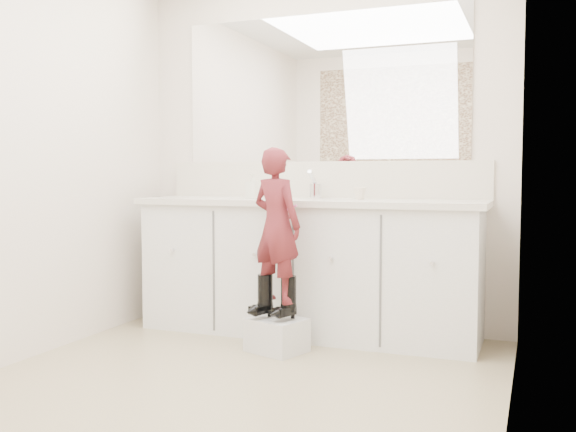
% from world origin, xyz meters
% --- Properties ---
extents(floor, '(3.00, 3.00, 0.00)m').
position_xyz_m(floor, '(0.00, 0.00, 0.00)').
color(floor, '#91835E').
rests_on(floor, ground).
extents(wall_back, '(2.60, 0.00, 2.60)m').
position_xyz_m(wall_back, '(0.00, 1.50, 1.20)').
color(wall_back, beige).
rests_on(wall_back, floor).
extents(wall_left, '(0.00, 3.00, 3.00)m').
position_xyz_m(wall_left, '(-1.30, 0.00, 1.20)').
color(wall_left, beige).
rests_on(wall_left, floor).
extents(wall_right, '(0.00, 3.00, 3.00)m').
position_xyz_m(wall_right, '(1.30, 0.00, 1.20)').
color(wall_right, beige).
rests_on(wall_right, floor).
extents(vanity_cabinet, '(2.20, 0.55, 0.85)m').
position_xyz_m(vanity_cabinet, '(0.00, 1.23, 0.42)').
color(vanity_cabinet, silver).
rests_on(vanity_cabinet, floor).
extents(countertop, '(2.28, 0.58, 0.04)m').
position_xyz_m(countertop, '(0.00, 1.21, 0.87)').
color(countertop, beige).
rests_on(countertop, vanity_cabinet).
extents(backsplash, '(2.28, 0.03, 0.25)m').
position_xyz_m(backsplash, '(0.00, 1.49, 1.02)').
color(backsplash, beige).
rests_on(backsplash, countertop).
extents(mirror, '(2.00, 0.02, 1.00)m').
position_xyz_m(mirror, '(0.00, 1.49, 1.64)').
color(mirror, white).
rests_on(mirror, wall_back).
extents(faucet, '(0.08, 0.08, 0.10)m').
position_xyz_m(faucet, '(0.00, 1.38, 0.94)').
color(faucet, silver).
rests_on(faucet, countertop).
extents(cup, '(0.09, 0.09, 0.08)m').
position_xyz_m(cup, '(0.33, 1.29, 0.93)').
color(cup, beige).
rests_on(cup, countertop).
extents(soap_bottle, '(0.09, 0.09, 0.17)m').
position_xyz_m(soap_bottle, '(-0.38, 1.20, 0.97)').
color(soap_bottle, beige).
rests_on(soap_bottle, countertop).
extents(step_stool, '(0.38, 0.35, 0.20)m').
position_xyz_m(step_stool, '(-0.03, 0.75, 0.10)').
color(step_stool, silver).
rests_on(step_stool, floor).
extents(boot_left, '(0.15, 0.19, 0.26)m').
position_xyz_m(boot_left, '(-0.10, 0.75, 0.33)').
color(boot_left, black).
rests_on(boot_left, step_stool).
extents(boot_right, '(0.15, 0.19, 0.26)m').
position_xyz_m(boot_right, '(0.05, 0.75, 0.33)').
color(boot_right, black).
rests_on(boot_right, step_stool).
extents(toddler, '(0.38, 0.31, 0.91)m').
position_xyz_m(toddler, '(-0.03, 0.75, 0.75)').
color(toddler, '#972E38').
rests_on(toddler, step_stool).
extents(toothbrush, '(0.13, 0.06, 0.06)m').
position_xyz_m(toothbrush, '(0.04, 0.75, 0.85)').
color(toothbrush, '#E95AA8').
rests_on(toothbrush, toddler).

